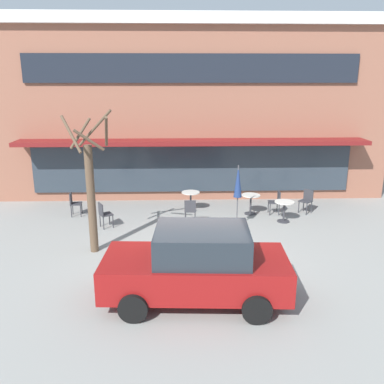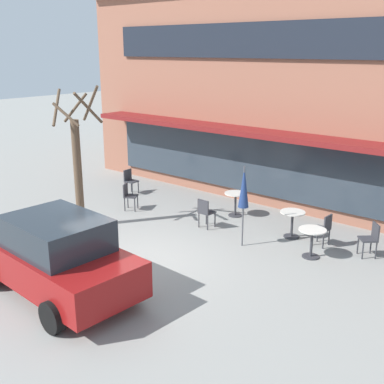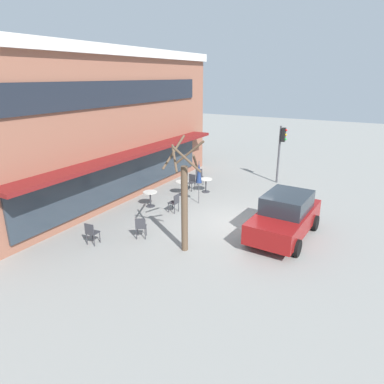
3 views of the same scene
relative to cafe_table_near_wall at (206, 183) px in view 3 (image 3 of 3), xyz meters
name	(u,v)px [view 3 (image 3 of 3)]	position (x,y,z in m)	size (l,w,h in m)	color
ground_plane	(236,224)	(-3.20, -3.14, -0.52)	(80.00, 80.00, 0.00)	gray
building_facade	(66,123)	(-3.20, 6.82, 3.21)	(16.39, 9.10, 7.45)	#935B47
cafe_table_near_wall	(206,183)	(0.00, 0.00, 0.00)	(0.70, 0.70, 0.76)	#333338
cafe_table_streetside	(182,186)	(-1.05, 0.90, 0.00)	(0.70, 0.70, 0.76)	#333338
cafe_table_by_tree	(150,196)	(-3.31, 1.37, 0.00)	(0.70, 0.70, 0.76)	#333338
patio_umbrella_green_folded	(199,172)	(-1.77, -0.51, 1.11)	(0.28, 0.28, 2.20)	#4C4C51
cafe_chair_0	(141,226)	(-6.35, -0.38, 0.01)	(0.55, 0.55, 0.89)	#333338
cafe_chair_1	(175,202)	(-3.37, -0.09, 0.01)	(0.42, 0.42, 0.89)	#333338
cafe_chair_2	(199,175)	(1.13, 1.01, 0.01)	(0.56, 0.56, 0.89)	#333338
cafe_chair_3	(91,232)	(-7.69, 0.92, 0.01)	(0.44, 0.44, 0.89)	#333338
cafe_chair_4	(191,181)	(-0.09, 0.88, 0.01)	(0.41, 0.41, 0.89)	#333338
parked_sedan	(285,216)	(-3.36, -5.25, 0.36)	(4.29, 2.19, 1.76)	maroon
street_tree	(184,201)	(-6.29, -2.35, 1.42)	(1.39, 1.39, 4.16)	brown
traffic_light_pole	(281,145)	(3.71, -3.01, 1.78)	(0.26, 0.44, 3.40)	#47474C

